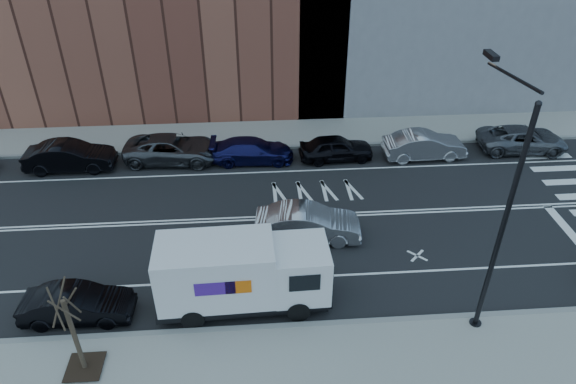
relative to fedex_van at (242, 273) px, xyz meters
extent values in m
plane|color=black|center=(1.63, 5.60, -1.57)|extent=(120.00, 120.00, 0.00)
cube|color=gray|center=(1.63, -3.20, -1.50)|extent=(44.00, 3.60, 0.15)
cube|color=gray|center=(1.63, 14.40, -1.50)|extent=(44.00, 3.60, 0.15)
cube|color=gray|center=(1.63, -1.40, -1.49)|extent=(44.00, 0.25, 0.17)
cube|color=gray|center=(1.63, 12.60, -1.49)|extent=(44.00, 0.25, 0.17)
cylinder|color=black|center=(8.63, -1.80, 2.93)|extent=(0.18, 0.18, 9.00)
cylinder|color=black|center=(8.63, -1.80, -1.47)|extent=(0.44, 0.44, 0.20)
sphere|color=black|center=(8.63, -1.80, 7.38)|extent=(0.20, 0.20, 0.20)
cylinder|color=black|center=(8.63, -0.10, 7.53)|extent=(0.11, 3.49, 0.48)
cube|color=black|center=(8.63, 1.60, 7.63)|extent=(0.25, 0.80, 0.18)
cube|color=#FFF2CC|center=(8.63, 1.60, 7.53)|extent=(0.18, 0.55, 0.03)
cube|color=black|center=(-5.37, -2.80, -1.34)|extent=(1.20, 1.20, 0.04)
cylinder|color=#382B1E|center=(-5.37, -2.80, 0.18)|extent=(0.16, 0.16, 3.20)
cylinder|color=#382B1E|center=(-5.12, -2.80, 1.58)|extent=(0.06, 0.80, 1.44)
cylinder|color=#382B1E|center=(-5.29, -2.56, 1.58)|extent=(0.81, 0.31, 1.19)
cylinder|color=#382B1E|center=(-5.57, -2.65, 1.58)|extent=(0.58, 0.76, 1.50)
cylinder|color=#382B1E|center=(-5.57, -2.95, 1.58)|extent=(0.47, 0.61, 1.37)
cylinder|color=#382B1E|center=(-5.29, -3.04, 1.58)|extent=(0.72, 0.29, 1.13)
cube|color=black|center=(-0.02, 0.00, -1.11)|extent=(6.46, 2.34, 0.31)
cube|color=silver|center=(2.25, 0.06, 0.03)|extent=(2.12, 2.28, 2.06)
cube|color=black|center=(3.30, 0.09, 0.34)|extent=(0.11, 1.91, 0.98)
cube|color=black|center=(2.28, -1.06, 0.34)|extent=(1.14, 0.07, 0.72)
cube|color=black|center=(2.22, 1.19, 0.34)|extent=(1.14, 0.07, 0.72)
cube|color=black|center=(3.26, 0.09, -1.00)|extent=(0.21, 2.07, 0.36)
cube|color=silver|center=(-0.95, -0.03, 0.24)|extent=(4.40, 2.39, 2.37)
cube|color=#47198C|center=(-0.92, -1.18, 0.39)|extent=(1.44, 0.06, 0.57)
cube|color=orange|center=(-0.09, -1.16, 0.39)|extent=(0.93, 0.05, 0.57)
cube|color=#47198C|center=(-0.98, 1.13, 0.39)|extent=(1.44, 0.06, 0.57)
cube|color=orange|center=(-0.15, 1.15, 0.39)|extent=(0.93, 0.05, 0.57)
cylinder|color=black|center=(2.07, -0.98, -1.14)|extent=(0.87, 0.31, 0.87)
cylinder|color=black|center=(2.02, 1.09, -1.14)|extent=(0.87, 0.31, 0.87)
cylinder|color=black|center=(-1.85, -1.08, -1.14)|extent=(0.87, 0.31, 0.87)
cylinder|color=black|center=(-1.90, 0.98, -1.14)|extent=(0.87, 0.31, 0.87)
imported|color=black|center=(-9.57, 11.07, -0.77)|extent=(4.84, 1.70, 1.59)
imported|color=#45474C|center=(-3.99, 11.62, -0.82)|extent=(5.59, 2.89, 1.51)
imported|color=#15154C|center=(0.52, 11.23, -0.89)|extent=(4.75, 2.05, 1.36)
imported|color=black|center=(5.33, 11.10, -0.85)|extent=(4.30, 1.93, 1.43)
imported|color=#A2A1A6|center=(10.43, 10.95, -0.80)|extent=(4.76, 1.82, 1.55)
imported|color=#55585E|center=(16.49, 11.39, -0.86)|extent=(5.31, 2.77, 1.43)
imported|color=#A2A3A7|center=(2.94, 3.97, -0.78)|extent=(4.91, 2.10, 1.57)
imported|color=black|center=(-6.18, -0.29, -0.89)|extent=(4.13, 1.50, 1.35)
camera|label=1|loc=(0.69, -14.54, 13.18)|focal=32.00mm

